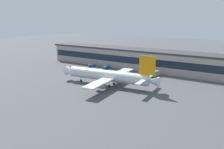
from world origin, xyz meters
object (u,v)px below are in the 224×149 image
object	(u,v)px
pushback_tractor	(92,65)
belt_loader	(106,67)
airliner	(109,76)
fuel_truck	(154,74)

from	to	relation	value
pushback_tractor	belt_loader	bearing A→B (deg)	-1.34
airliner	fuel_truck	size ratio (longest dim) A/B	6.06
pushback_tractor	fuel_truck	xyz separation A→B (m)	(48.99, -2.64, 0.83)
airliner	fuel_truck	distance (m)	32.77
pushback_tractor	belt_loader	xyz separation A→B (m)	(12.82, -0.30, 0.10)
belt_loader	airliner	bearing A→B (deg)	-53.28
pushback_tractor	belt_loader	distance (m)	12.82
airliner	pushback_tractor	distance (m)	49.98
airliner	belt_loader	xyz separation A→B (m)	(-24.43, 32.76, -4.06)
airliner	pushback_tractor	world-z (taller)	airliner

